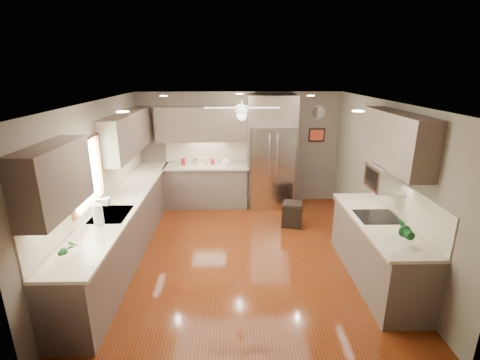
{
  "coord_description": "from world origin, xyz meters",
  "views": [
    {
      "loc": [
        -0.16,
        -5.22,
        2.95
      ],
      "look_at": [
        -0.02,
        0.6,
        1.1
      ],
      "focal_mm": 26.0,
      "sensor_mm": 36.0,
      "label": 1
    }
  ],
  "objects_px": {
    "microwave": "(385,178)",
    "soap_bottle": "(107,200)",
    "canister_d": "(213,162)",
    "canister_c": "(206,161)",
    "potted_plant_left": "(69,248)",
    "bowl": "(226,164)",
    "paper_towel": "(98,215)",
    "potted_plant_right": "(404,230)",
    "canister_a": "(183,162)",
    "stool": "(292,214)",
    "canister_b": "(195,162)",
    "refrigerator": "(271,154)"
  },
  "relations": [
    {
      "from": "refrigerator",
      "to": "potted_plant_left",
      "type": "bearing_deg",
      "value": -124.18
    },
    {
      "from": "stool",
      "to": "canister_a",
      "type": "bearing_deg",
      "value": 153.31
    },
    {
      "from": "canister_b",
      "to": "soap_bottle",
      "type": "relative_size",
      "value": 0.7
    },
    {
      "from": "potted_plant_left",
      "to": "microwave",
      "type": "height_order",
      "value": "microwave"
    },
    {
      "from": "potted_plant_left",
      "to": "microwave",
      "type": "xyz_separation_m",
      "value": [
        3.99,
        1.22,
        0.4
      ]
    },
    {
      "from": "canister_c",
      "to": "paper_towel",
      "type": "xyz_separation_m",
      "value": [
        -1.23,
        -3.09,
        0.05
      ]
    },
    {
      "from": "potted_plant_right",
      "to": "stool",
      "type": "bearing_deg",
      "value": 109.21
    },
    {
      "from": "refrigerator",
      "to": "canister_c",
      "type": "bearing_deg",
      "value": 177.51
    },
    {
      "from": "canister_d",
      "to": "canister_c",
      "type": "bearing_deg",
      "value": -165.42
    },
    {
      "from": "potted_plant_right",
      "to": "refrigerator",
      "type": "distance_m",
      "value": 3.83
    },
    {
      "from": "canister_a",
      "to": "potted_plant_left",
      "type": "distance_m",
      "value": 4.03
    },
    {
      "from": "microwave",
      "to": "soap_bottle",
      "type": "bearing_deg",
      "value": 175.42
    },
    {
      "from": "soap_bottle",
      "to": "potted_plant_left",
      "type": "bearing_deg",
      "value": -85.83
    },
    {
      "from": "bowl",
      "to": "canister_a",
      "type": "bearing_deg",
      "value": 179.45
    },
    {
      "from": "canister_b",
      "to": "stool",
      "type": "relative_size",
      "value": 0.32
    },
    {
      "from": "potted_plant_left",
      "to": "refrigerator",
      "type": "height_order",
      "value": "refrigerator"
    },
    {
      "from": "canister_c",
      "to": "soap_bottle",
      "type": "bearing_deg",
      "value": -118.79
    },
    {
      "from": "canister_d",
      "to": "bowl",
      "type": "distance_m",
      "value": 0.31
    },
    {
      "from": "microwave",
      "to": "canister_a",
      "type": "bearing_deg",
      "value": 139.87
    },
    {
      "from": "bowl",
      "to": "paper_towel",
      "type": "xyz_separation_m",
      "value": [
        -1.68,
        -3.06,
        0.11
      ]
    },
    {
      "from": "canister_d",
      "to": "soap_bottle",
      "type": "distance_m",
      "value": 2.89
    },
    {
      "from": "soap_bottle",
      "to": "paper_towel",
      "type": "xyz_separation_m",
      "value": [
        0.11,
        -0.65,
        0.03
      ]
    },
    {
      "from": "canister_d",
      "to": "canister_a",
      "type": "bearing_deg",
      "value": -174.67
    },
    {
      "from": "canister_b",
      "to": "paper_towel",
      "type": "xyz_separation_m",
      "value": [
        -1.0,
        -3.11,
        0.07
      ]
    },
    {
      "from": "canister_a",
      "to": "bowl",
      "type": "distance_m",
      "value": 0.94
    },
    {
      "from": "bowl",
      "to": "canister_c",
      "type": "bearing_deg",
      "value": 175.95
    },
    {
      "from": "bowl",
      "to": "microwave",
      "type": "height_order",
      "value": "microwave"
    },
    {
      "from": "canister_a",
      "to": "canister_c",
      "type": "bearing_deg",
      "value": 2.58
    },
    {
      "from": "potted_plant_left",
      "to": "canister_c",
      "type": "bearing_deg",
      "value": 72.87
    },
    {
      "from": "potted_plant_left",
      "to": "paper_towel",
      "type": "xyz_separation_m",
      "value": [
        -0.0,
        0.89,
        0.0
      ]
    },
    {
      "from": "canister_c",
      "to": "canister_b",
      "type": "bearing_deg",
      "value": 176.17
    },
    {
      "from": "bowl",
      "to": "refrigerator",
      "type": "relative_size",
      "value": 0.09
    },
    {
      "from": "bowl",
      "to": "paper_towel",
      "type": "bearing_deg",
      "value": -118.68
    },
    {
      "from": "canister_c",
      "to": "potted_plant_left",
      "type": "height_order",
      "value": "potted_plant_left"
    },
    {
      "from": "potted_plant_left",
      "to": "bowl",
      "type": "xyz_separation_m",
      "value": [
        1.67,
        3.96,
        -0.11
      ]
    },
    {
      "from": "canister_a",
      "to": "potted_plant_right",
      "type": "bearing_deg",
      "value": -49.5
    },
    {
      "from": "stool",
      "to": "canister_d",
      "type": "bearing_deg",
      "value": 143.51
    },
    {
      "from": "canister_a",
      "to": "canister_d",
      "type": "xyz_separation_m",
      "value": [
        0.64,
        0.06,
        -0.02
      ]
    },
    {
      "from": "potted_plant_left",
      "to": "microwave",
      "type": "relative_size",
      "value": 0.51
    },
    {
      "from": "bowl",
      "to": "stool",
      "type": "bearing_deg",
      "value": -40.59
    },
    {
      "from": "refrigerator",
      "to": "paper_towel",
      "type": "bearing_deg",
      "value": -131.34
    },
    {
      "from": "potted_plant_left",
      "to": "refrigerator",
      "type": "bearing_deg",
      "value": 55.82
    },
    {
      "from": "paper_towel",
      "to": "canister_b",
      "type": "bearing_deg",
      "value": 72.24
    },
    {
      "from": "canister_a",
      "to": "potted_plant_left",
      "type": "height_order",
      "value": "potted_plant_left"
    },
    {
      "from": "potted_plant_left",
      "to": "paper_towel",
      "type": "height_order",
      "value": "paper_towel"
    },
    {
      "from": "canister_d",
      "to": "stool",
      "type": "height_order",
      "value": "canister_d"
    },
    {
      "from": "canister_c",
      "to": "paper_towel",
      "type": "relative_size",
      "value": 0.51
    },
    {
      "from": "canister_d",
      "to": "potted_plant_left",
      "type": "bearing_deg",
      "value": -108.83
    },
    {
      "from": "paper_towel",
      "to": "microwave",
      "type": "bearing_deg",
      "value": 4.63
    },
    {
      "from": "canister_d",
      "to": "potted_plant_right",
      "type": "height_order",
      "value": "potted_plant_right"
    }
  ]
}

